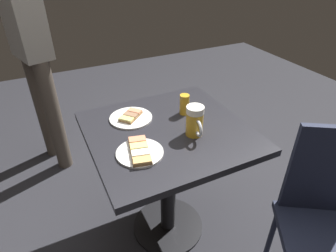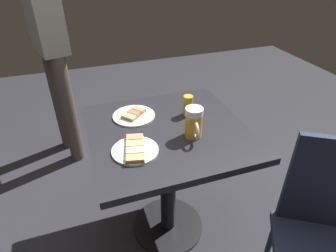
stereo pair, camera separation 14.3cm
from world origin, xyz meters
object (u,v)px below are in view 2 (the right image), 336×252
at_px(plate_near, 135,149).
at_px(beer_glass_small, 188,105).
at_px(beer_mug, 194,123).
at_px(cafe_chair, 323,230).
at_px(plate_far, 134,115).
at_px(patron_standing, 49,38).

height_order(plate_near, beer_glass_small, beer_glass_small).
xyz_separation_m(beer_mug, cafe_chair, (-0.38, 0.52, -0.30)).
xyz_separation_m(plate_far, cafe_chair, (-0.61, 0.79, -0.24)).
bearing_deg(plate_near, beer_mug, -175.21).
bearing_deg(beer_mug, plate_near, 4.79).
xyz_separation_m(beer_mug, beer_glass_small, (-0.05, -0.20, -0.02)).
bearing_deg(beer_glass_small, cafe_chair, 114.45).
height_order(plate_far, patron_standing, patron_standing).
bearing_deg(beer_glass_small, plate_near, 33.00).
relative_size(plate_near, patron_standing, 0.13).
height_order(beer_glass_small, cafe_chair, cafe_chair).
bearing_deg(beer_mug, plate_far, -50.39).
height_order(beer_mug, cafe_chair, cafe_chair).
distance_m(plate_far, patron_standing, 0.96).
relative_size(plate_near, plate_far, 0.94).
bearing_deg(plate_far, patron_standing, -65.22).
height_order(plate_near, cafe_chair, cafe_chair).
relative_size(plate_far, cafe_chair, 0.25).
xyz_separation_m(plate_near, beer_glass_small, (-0.35, -0.23, 0.05)).
relative_size(plate_far, beer_mug, 1.49).
bearing_deg(cafe_chair, plate_far, -20.30).
relative_size(cafe_chair, patron_standing, 0.55).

